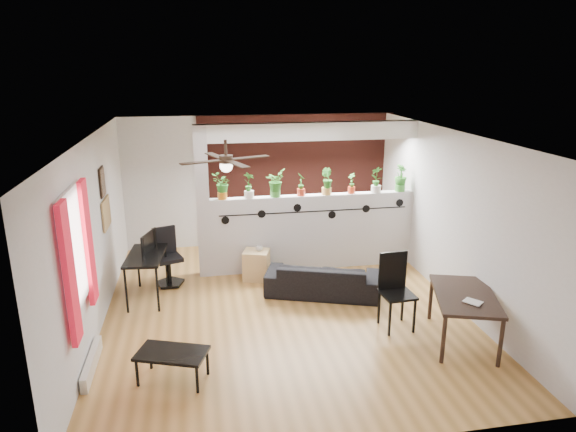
% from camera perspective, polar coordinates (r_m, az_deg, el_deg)
% --- Properties ---
extents(room_shell, '(6.30, 7.10, 2.90)m').
position_cam_1_polar(room_shell, '(7.37, -0.56, -1.10)').
color(room_shell, olive).
rests_on(room_shell, ground).
extents(partition_wall, '(3.60, 0.18, 1.35)m').
position_cam_1_polar(partition_wall, '(9.12, 2.82, -1.76)').
color(partition_wall, '#BCBCC1').
rests_on(partition_wall, ground).
extents(ceiling_header, '(3.60, 0.18, 0.30)m').
position_cam_1_polar(ceiling_header, '(8.72, 2.99, 9.37)').
color(ceiling_header, silver).
rests_on(ceiling_header, room_shell).
extents(pier_column, '(0.22, 0.20, 2.60)m').
position_cam_1_polar(pier_column, '(8.72, -9.45, 1.46)').
color(pier_column, '#BCBCC1').
rests_on(pier_column, ground).
extents(brick_panel, '(3.90, 0.05, 2.60)m').
position_cam_1_polar(brick_panel, '(10.34, 1.05, 4.05)').
color(brick_panel, '#A43D2F').
rests_on(brick_panel, ground).
extents(vine_decal, '(3.31, 0.01, 0.30)m').
position_cam_1_polar(vine_decal, '(8.91, 3.00, 0.52)').
color(vine_decal, black).
rests_on(vine_decal, partition_wall).
extents(window_assembly, '(0.09, 1.30, 1.55)m').
position_cam_1_polar(window_assembly, '(6.23, -22.46, -3.75)').
color(window_assembly, white).
rests_on(window_assembly, room_shell).
extents(baseboard_heater, '(0.08, 1.00, 0.18)m').
position_cam_1_polar(baseboard_heater, '(6.82, -20.98, -15.01)').
color(baseboard_heater, silver).
rests_on(baseboard_heater, ground).
extents(corkboard, '(0.03, 0.60, 0.45)m').
position_cam_1_polar(corkboard, '(8.29, -19.55, 0.29)').
color(corkboard, '#A4824F').
rests_on(corkboard, room_shell).
extents(framed_art, '(0.03, 0.34, 0.44)m').
position_cam_1_polar(framed_art, '(8.13, -19.95, 3.58)').
color(framed_art, '#8C7259').
rests_on(framed_art, room_shell).
extents(ceiling_fan, '(1.19, 1.19, 0.43)m').
position_cam_1_polar(ceiling_fan, '(6.75, -6.90, 6.00)').
color(ceiling_fan, black).
rests_on(ceiling_fan, room_shell).
extents(potted_plant_0, '(0.29, 0.28, 0.44)m').
position_cam_1_polar(potted_plant_0, '(8.66, -7.35, 3.37)').
color(potted_plant_0, '#C56D17').
rests_on(potted_plant_0, partition_wall).
extents(potted_plant_1, '(0.30, 0.29, 0.45)m').
position_cam_1_polar(potted_plant_1, '(8.69, -4.37, 3.55)').
color(potted_plant_1, silver).
rests_on(potted_plant_1, partition_wall).
extents(potted_plant_2, '(0.30, 0.32, 0.48)m').
position_cam_1_polar(potted_plant_2, '(8.74, -1.43, 3.76)').
color(potted_plant_2, '#3B8931').
rests_on(potted_plant_2, partition_wall).
extents(potted_plant_3, '(0.19, 0.22, 0.40)m').
position_cam_1_polar(potted_plant_3, '(8.83, 1.48, 3.62)').
color(potted_plant_3, red).
rests_on(potted_plant_3, partition_wall).
extents(potted_plant_4, '(0.29, 0.31, 0.46)m').
position_cam_1_polar(potted_plant_4, '(8.92, 4.32, 3.93)').
color(potted_plant_4, gold).
rests_on(potted_plant_4, partition_wall).
extents(potted_plant_5, '(0.19, 0.21, 0.36)m').
position_cam_1_polar(potted_plant_5, '(9.06, 7.09, 3.72)').
color(potted_plant_5, red).
rests_on(potted_plant_5, partition_wall).
extents(potted_plant_6, '(0.27, 0.23, 0.47)m').
position_cam_1_polar(potted_plant_6, '(9.19, 9.80, 4.12)').
color(potted_plant_6, silver).
rests_on(potted_plant_6, partition_wall).
extents(potted_plant_7, '(0.32, 0.30, 0.48)m').
position_cam_1_polar(potted_plant_7, '(9.35, 12.41, 4.22)').
color(potted_plant_7, green).
rests_on(potted_plant_7, partition_wall).
extents(sofa, '(1.82, 1.19, 0.50)m').
position_cam_1_polar(sofa, '(8.23, 3.86, -7.03)').
color(sofa, black).
rests_on(sofa, ground).
extents(cube_shelf, '(0.51, 0.48, 0.51)m').
position_cam_1_polar(cube_shelf, '(8.78, -3.53, -5.45)').
color(cube_shelf, tan).
rests_on(cube_shelf, ground).
extents(cup, '(0.15, 0.15, 0.09)m').
position_cam_1_polar(cup, '(8.67, -3.23, -3.58)').
color(cup, gray).
rests_on(cup, cube_shelf).
extents(computer_desk, '(0.62, 1.06, 0.73)m').
position_cam_1_polar(computer_desk, '(8.20, -15.52, -4.59)').
color(computer_desk, black).
rests_on(computer_desk, ground).
extents(monitor, '(0.30, 0.14, 0.17)m').
position_cam_1_polar(monitor, '(8.28, -15.52, -3.22)').
color(monitor, black).
rests_on(monitor, computer_desk).
extents(office_chair, '(0.51, 0.51, 0.95)m').
position_cam_1_polar(office_chair, '(8.74, -13.21, -4.82)').
color(office_chair, black).
rests_on(office_chair, ground).
extents(dining_table, '(1.09, 1.40, 0.67)m').
position_cam_1_polar(dining_table, '(7.13, 19.05, -8.73)').
color(dining_table, black).
rests_on(dining_table, ground).
extents(book, '(0.26, 0.27, 0.02)m').
position_cam_1_polar(book, '(6.81, 19.59, -9.22)').
color(book, gray).
rests_on(book, dining_table).
extents(folding_chair, '(0.45, 0.45, 1.06)m').
position_cam_1_polar(folding_chair, '(7.29, 11.79, -7.37)').
color(folding_chair, black).
rests_on(folding_chair, ground).
extents(coffee_table, '(0.90, 0.69, 0.37)m').
position_cam_1_polar(coffee_table, '(6.24, -12.76, -14.82)').
color(coffee_table, black).
rests_on(coffee_table, ground).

